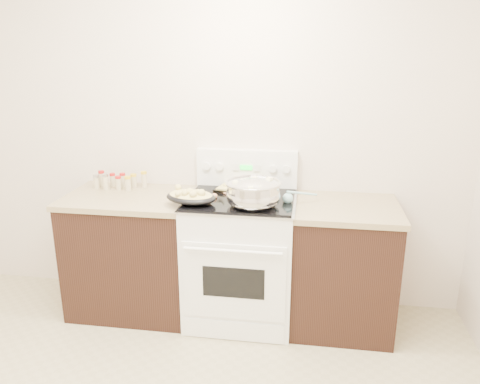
# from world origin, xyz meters

# --- Properties ---
(room_shell) EXTENTS (4.10, 3.60, 2.75)m
(room_shell) POSITION_xyz_m (0.00, 0.00, 1.70)
(room_shell) COLOR beige
(room_shell) RESTS_ON ground
(counter_left) EXTENTS (0.93, 0.67, 0.92)m
(counter_left) POSITION_xyz_m (-0.48, 1.43, 0.46)
(counter_left) COLOR black
(counter_left) RESTS_ON ground
(counter_right) EXTENTS (0.73, 0.67, 0.92)m
(counter_right) POSITION_xyz_m (1.08, 1.43, 0.46)
(counter_right) COLOR black
(counter_right) RESTS_ON ground
(kitchen_range) EXTENTS (0.78, 0.73, 1.22)m
(kitchen_range) POSITION_xyz_m (0.35, 1.42, 0.49)
(kitchen_range) COLOR white
(kitchen_range) RESTS_ON ground
(mixing_bowl) EXTENTS (0.39, 0.39, 0.22)m
(mixing_bowl) POSITION_xyz_m (0.46, 1.26, 1.03)
(mixing_bowl) COLOR silver
(mixing_bowl) RESTS_ON kitchen_range
(roasting_pan) EXTENTS (0.40, 0.32, 0.11)m
(roasting_pan) POSITION_xyz_m (0.03, 1.25, 0.99)
(roasting_pan) COLOR black
(roasting_pan) RESTS_ON kitchen_range
(baking_sheet) EXTENTS (0.40, 0.32, 0.06)m
(baking_sheet) POSITION_xyz_m (0.33, 1.58, 0.96)
(baking_sheet) COLOR black
(baking_sheet) RESTS_ON kitchen_range
(wooden_spoon) EXTENTS (0.20, 0.18, 0.04)m
(wooden_spoon) POSITION_xyz_m (0.19, 1.41, 0.95)
(wooden_spoon) COLOR tan
(wooden_spoon) RESTS_ON kitchen_range
(blue_ladle) EXTENTS (0.24, 0.16, 0.09)m
(blue_ladle) POSITION_xyz_m (0.69, 1.38, 0.97)
(blue_ladle) COLOR #8CC4D1
(blue_ladle) RESTS_ON kitchen_range
(spice_jars) EXTENTS (0.40, 0.15, 0.13)m
(spice_jars) POSITION_xyz_m (-0.63, 1.59, 0.98)
(spice_jars) COLOR #BFB28C
(spice_jars) RESTS_ON counter_left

